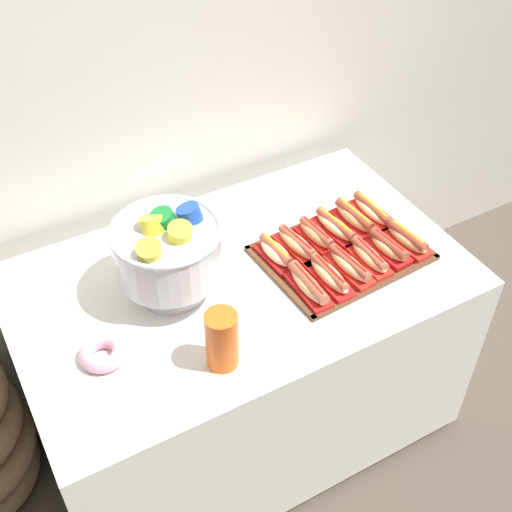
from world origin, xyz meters
TOP-DOWN VIEW (x-y plane):
  - ground_plane at (0.00, 0.00)m, footprint 10.00×10.00m
  - back_wall at (0.00, 0.53)m, footprint 6.00×0.10m
  - buffet_table at (0.00, 0.00)m, footprint 1.34×0.81m
  - serving_tray at (0.32, -0.07)m, footprint 0.50×0.39m
  - hot_dog_0 at (0.14, -0.16)m, footprint 0.06×0.18m
  - hot_dog_1 at (0.21, -0.16)m, footprint 0.07×0.19m
  - hot_dog_2 at (0.29, -0.16)m, footprint 0.08×0.18m
  - hot_dog_3 at (0.36, -0.15)m, footprint 0.06×0.17m
  - hot_dog_4 at (0.44, -0.15)m, footprint 0.08×0.16m
  - hot_dog_5 at (0.51, -0.14)m, footprint 0.08×0.18m
  - hot_dog_6 at (0.13, 0.00)m, footprint 0.08×0.16m
  - hot_dog_7 at (0.20, 0.00)m, footprint 0.08×0.19m
  - hot_dog_8 at (0.28, 0.01)m, footprint 0.07×0.16m
  - hot_dog_9 at (0.35, 0.01)m, footprint 0.08×0.18m
  - hot_dog_10 at (0.43, 0.02)m, footprint 0.08×0.18m
  - hot_dog_11 at (0.50, 0.02)m, footprint 0.07×0.18m
  - punch_bowl at (-0.20, 0.04)m, footprint 0.31×0.31m
  - cup_stack at (-0.19, -0.26)m, footprint 0.09×0.09m
  - donut at (-0.46, -0.10)m, footprint 0.13×0.13m

SIDE VIEW (x-z plane):
  - ground_plane at x=0.00m, z-range 0.00..0.00m
  - buffet_table at x=0.00m, z-range 0.02..0.76m
  - serving_tray at x=0.32m, z-range 0.74..0.75m
  - donut at x=-0.46m, z-range 0.74..0.78m
  - hot_dog_11 at x=0.50m, z-range 0.75..0.80m
  - hot_dog_9 at x=0.35m, z-range 0.75..0.81m
  - hot_dog_1 at x=0.21m, z-range 0.75..0.81m
  - hot_dog_3 at x=0.36m, z-range 0.75..0.81m
  - hot_dog_5 at x=0.51m, z-range 0.75..0.81m
  - hot_dog_6 at x=0.13m, z-range 0.75..0.81m
  - hot_dog_0 at x=0.14m, z-range 0.75..0.81m
  - hot_dog_7 at x=0.20m, z-range 0.75..0.81m
  - hot_dog_2 at x=0.29m, z-range 0.75..0.81m
  - hot_dog_8 at x=0.28m, z-range 0.75..0.81m
  - hot_dog_4 at x=0.44m, z-range 0.75..0.81m
  - hot_dog_10 at x=0.43m, z-range 0.75..0.81m
  - cup_stack at x=-0.19m, z-range 0.74..0.92m
  - punch_bowl at x=-0.20m, z-range 0.77..1.04m
  - back_wall at x=0.00m, z-range 0.00..2.60m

